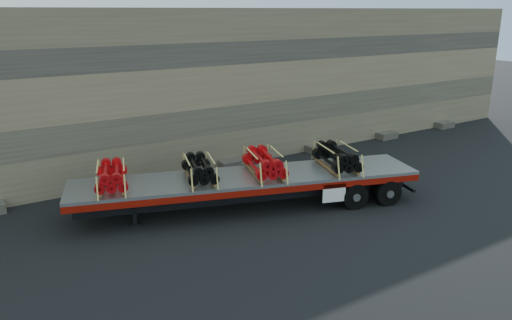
{
  "coord_description": "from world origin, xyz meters",
  "views": [
    {
      "loc": [
        -8.84,
        -14.14,
        6.9
      ],
      "look_at": [
        0.81,
        0.83,
        1.54
      ],
      "focal_mm": 35.0,
      "sensor_mm": 36.0,
      "label": 1
    }
  ],
  "objects_px": {
    "bundle_midrear": "(264,164)",
    "bundle_rear": "(337,158)",
    "trailer": "(247,192)",
    "bundle_midfront": "(200,170)",
    "bundle_front": "(112,177)"
  },
  "relations": [
    {
      "from": "trailer",
      "to": "bundle_midfront",
      "type": "relative_size",
      "value": 6.07
    },
    {
      "from": "bundle_midfront",
      "to": "bundle_rear",
      "type": "xyz_separation_m",
      "value": [
        4.89,
        -1.58,
        0.03
      ]
    },
    {
      "from": "bundle_midrear",
      "to": "bundle_front",
      "type": "bearing_deg",
      "value": -180.0
    },
    {
      "from": "trailer",
      "to": "bundle_midrear",
      "type": "distance_m",
      "value": 1.19
    },
    {
      "from": "bundle_front",
      "to": "bundle_midrear",
      "type": "relative_size",
      "value": 0.92
    },
    {
      "from": "trailer",
      "to": "bundle_front",
      "type": "bearing_deg",
      "value": -180.0
    },
    {
      "from": "bundle_front",
      "to": "bundle_rear",
      "type": "xyz_separation_m",
      "value": [
        7.69,
        -2.48,
        0.03
      ]
    },
    {
      "from": "bundle_midrear",
      "to": "bundle_rear",
      "type": "xyz_separation_m",
      "value": [
        2.67,
        -0.86,
        -0.0
      ]
    },
    {
      "from": "trailer",
      "to": "bundle_midrear",
      "type": "bearing_deg",
      "value": 0.0
    },
    {
      "from": "bundle_midfront",
      "to": "bundle_rear",
      "type": "height_order",
      "value": "bundle_rear"
    },
    {
      "from": "bundle_midfront",
      "to": "bundle_rear",
      "type": "relative_size",
      "value": 0.92
    },
    {
      "from": "bundle_midfront",
      "to": "trailer",
      "type": "bearing_deg",
      "value": 0.0
    },
    {
      "from": "bundle_midrear",
      "to": "bundle_rear",
      "type": "height_order",
      "value": "bundle_midrear"
    },
    {
      "from": "bundle_front",
      "to": "bundle_rear",
      "type": "relative_size",
      "value": 0.92
    },
    {
      "from": "trailer",
      "to": "bundle_midfront",
      "type": "bearing_deg",
      "value": 180.0
    }
  ]
}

